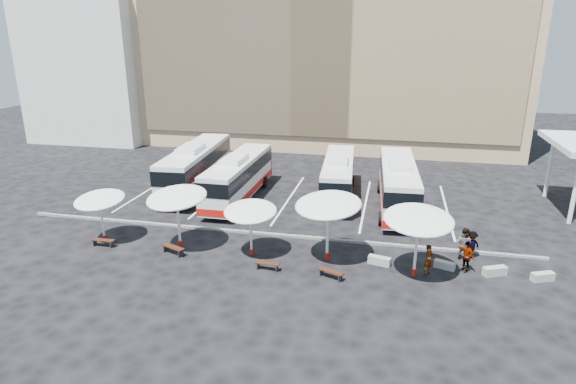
% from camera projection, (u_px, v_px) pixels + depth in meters
% --- Properties ---
extents(ground, '(120.00, 120.00, 0.00)m').
position_uv_depth(ground, '(263.00, 238.00, 30.82)').
color(ground, black).
rests_on(ground, ground).
extents(sandstone_building, '(42.00, 18.25, 29.60)m').
position_uv_depth(sandstone_building, '(333.00, 33.00, 56.45)').
color(sandstone_building, tan).
rests_on(sandstone_building, ground).
extents(apartment_block, '(14.00, 14.00, 18.00)m').
position_uv_depth(apartment_block, '(104.00, 63.00, 59.76)').
color(apartment_block, silver).
rests_on(apartment_block, ground).
extents(curb_divider, '(34.00, 0.25, 0.15)m').
position_uv_depth(curb_divider, '(265.00, 234.00, 31.26)').
color(curb_divider, black).
rests_on(curb_divider, ground).
extents(bay_lines, '(24.15, 12.00, 0.01)m').
position_uv_depth(bay_lines, '(289.00, 198.00, 38.24)').
color(bay_lines, white).
rests_on(bay_lines, ground).
extents(bus_0, '(3.54, 12.48, 3.91)m').
position_uv_depth(bus_0, '(196.00, 166.00, 40.03)').
color(bus_0, white).
rests_on(bus_0, ground).
extents(bus_1, '(2.71, 11.38, 3.61)m').
position_uv_depth(bus_1, '(239.00, 176.00, 37.67)').
color(bus_1, white).
rests_on(bus_1, ground).
extents(bus_2, '(3.10, 10.89, 3.41)m').
position_uv_depth(bus_2, '(338.00, 176.00, 38.11)').
color(bus_2, white).
rests_on(bus_2, ground).
extents(bus_3, '(3.19, 11.82, 3.72)m').
position_uv_depth(bus_3, '(398.00, 183.00, 35.73)').
color(bus_3, white).
rests_on(bus_3, ground).
extents(sunshade_0, '(3.33, 3.37, 3.19)m').
position_uv_depth(sunshade_0, '(100.00, 200.00, 29.59)').
color(sunshade_0, white).
rests_on(sunshade_0, ground).
extents(sunshade_1, '(4.49, 4.52, 3.76)m').
position_uv_depth(sunshade_1, '(177.00, 198.00, 28.49)').
color(sunshade_1, white).
rests_on(sunshade_1, ground).
extents(sunshade_2, '(3.26, 3.30, 3.21)m').
position_uv_depth(sunshade_2, '(250.00, 211.00, 27.61)').
color(sunshade_2, white).
rests_on(sunshade_2, ground).
extents(sunshade_3, '(5.00, 5.03, 3.93)m').
position_uv_depth(sunshade_3, '(328.00, 205.00, 26.82)').
color(sunshade_3, white).
rests_on(sunshade_3, ground).
extents(sunshade_4, '(4.28, 4.32, 3.82)m').
position_uv_depth(sunshade_4, '(419.00, 220.00, 24.94)').
color(sunshade_4, white).
rests_on(sunshade_4, ground).
extents(wood_bench_0, '(1.46, 0.40, 0.45)m').
position_uv_depth(wood_bench_0, '(103.00, 241.00, 29.47)').
color(wood_bench_0, black).
rests_on(wood_bench_0, ground).
extents(wood_bench_1, '(1.62, 0.99, 0.48)m').
position_uv_depth(wood_bench_1, '(173.00, 248.00, 28.42)').
color(wood_bench_1, black).
rests_on(wood_bench_1, ground).
extents(wood_bench_2, '(1.39, 0.44, 0.42)m').
position_uv_depth(wood_bench_2, '(267.00, 264.00, 26.53)').
color(wood_bench_2, black).
rests_on(wood_bench_2, ground).
extents(wood_bench_3, '(1.48, 0.91, 0.44)m').
position_uv_depth(wood_bench_3, '(331.00, 272.00, 25.60)').
color(wood_bench_3, black).
rests_on(wood_bench_3, ground).
extents(conc_bench_0, '(1.31, 0.70, 0.47)m').
position_uv_depth(conc_bench_0, '(379.00, 261.00, 27.18)').
color(conc_bench_0, gray).
rests_on(conc_bench_0, ground).
extents(conc_bench_1, '(1.19, 0.74, 0.42)m').
position_uv_depth(conc_bench_1, '(445.00, 265.00, 26.70)').
color(conc_bench_1, gray).
rests_on(conc_bench_1, ground).
extents(conc_bench_2, '(1.35, 0.93, 0.48)m').
position_uv_depth(conc_bench_2, '(495.00, 271.00, 25.96)').
color(conc_bench_2, gray).
rests_on(conc_bench_2, ground).
extents(conc_bench_3, '(1.27, 0.83, 0.45)m').
position_uv_depth(conc_bench_3, '(543.00, 277.00, 25.39)').
color(conc_bench_3, gray).
rests_on(conc_bench_3, ground).
extents(passenger_0, '(0.71, 0.76, 1.74)m').
position_uv_depth(passenger_0, '(429.00, 260.00, 25.82)').
color(passenger_0, black).
rests_on(passenger_0, ground).
extents(passenger_1, '(1.18, 1.14, 1.92)m').
position_uv_depth(passenger_1, '(464.00, 244.00, 27.60)').
color(passenger_1, black).
rests_on(passenger_1, ground).
extents(passenger_2, '(1.05, 1.03, 1.77)m').
position_uv_depth(passenger_2, '(466.00, 256.00, 26.23)').
color(passenger_2, black).
rests_on(passenger_2, ground).
extents(passenger_3, '(1.25, 1.09, 1.68)m').
position_uv_depth(passenger_3, '(471.00, 245.00, 27.77)').
color(passenger_3, black).
rests_on(passenger_3, ground).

